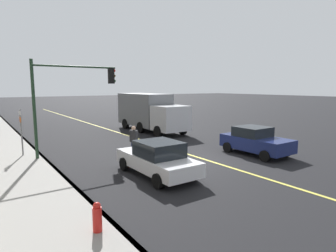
{
  "coord_description": "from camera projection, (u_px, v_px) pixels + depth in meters",
  "views": [
    {
      "loc": [
        -11.03,
        9.99,
        3.88
      ],
      "look_at": [
        0.14,
        2.21,
        1.95
      ],
      "focal_mm": 30.41,
      "sensor_mm": 36.0,
      "label": 1
    }
  ],
  "objects": [
    {
      "name": "fire_hydrant",
      "position": [
        97.0,
        220.0,
        7.31
      ],
      "size": [
        0.24,
        0.24,
        0.94
      ],
      "color": "red",
      "rests_on": "ground"
    },
    {
      "name": "sidewalk_slab",
      "position": [
        22.0,
        193.0,
        10.22
      ],
      "size": [
        80.0,
        3.55,
        0.15
      ],
      "primitive_type": "cube",
      "color": "gray",
      "rests_on": "ground"
    },
    {
      "name": "car_white",
      "position": [
        157.0,
        158.0,
        12.33
      ],
      "size": [
        4.38,
        1.95,
        1.53
      ],
      "color": "silver",
      "rests_on": "ground"
    },
    {
      "name": "pedestrian_with_backpack",
      "position": [
        134.0,
        139.0,
        15.42
      ],
      "size": [
        0.47,
        0.46,
        1.74
      ],
      "color": "#262D4C",
      "rests_on": "ground"
    },
    {
      "name": "traffic_light_mast",
      "position": [
        70.0,
        91.0,
        15.31
      ],
      "size": [
        0.28,
        4.58,
        5.21
      ],
      "color": "#1E3823",
      "rests_on": "ground"
    },
    {
      "name": "street_sign_post",
      "position": [
        21.0,
        129.0,
        15.25
      ],
      "size": [
        0.6,
        0.08,
        2.64
      ],
      "color": "slate",
      "rests_on": "ground"
    },
    {
      "name": "lane_stripe_center",
      "position": [
        203.0,
        159.0,
        15.16
      ],
      "size": [
        80.0,
        0.16,
        0.01
      ],
      "primitive_type": "cube",
      "color": "#D8CC4C",
      "rests_on": "ground"
    },
    {
      "name": "curb_edge",
      "position": [
        70.0,
        183.0,
        11.17
      ],
      "size": [
        80.0,
        0.16,
        0.15
      ],
      "primitive_type": "cube",
      "color": "slate",
      "rests_on": "ground"
    },
    {
      "name": "car_navy",
      "position": [
        255.0,
        141.0,
        16.17
      ],
      "size": [
        3.92,
        2.05,
        1.56
      ],
      "color": "navy",
      "rests_on": "ground"
    },
    {
      "name": "truck_gray",
      "position": [
        149.0,
        111.0,
        24.5
      ],
      "size": [
        8.0,
        2.61,
        3.2
      ],
      "color": "silver",
      "rests_on": "ground"
    },
    {
      "name": "ground",
      "position": [
        203.0,
        159.0,
        15.16
      ],
      "size": [
        200.0,
        200.0,
        0.0
      ],
      "primitive_type": "plane",
      "color": "black"
    }
  ]
}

